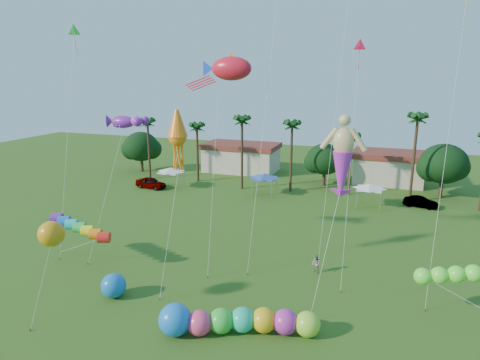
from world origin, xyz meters
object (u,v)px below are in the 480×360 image
(car_b, at_px, (420,202))
(spectator_b, at_px, (316,264))
(caterpillar_inflatable, at_px, (233,321))
(blue_ball, at_px, (114,285))
(car_a, at_px, (151,183))

(car_b, bearing_deg, spectator_b, 169.83)
(spectator_b, bearing_deg, caterpillar_inflatable, -56.54)
(spectator_b, distance_m, blue_ball, 16.45)
(car_a, bearing_deg, caterpillar_inflatable, -133.48)
(car_a, height_order, blue_ball, blue_ball)
(blue_ball, bearing_deg, car_a, 116.06)
(car_a, height_order, car_b, car_a)
(blue_ball, bearing_deg, car_b, 54.19)
(caterpillar_inflatable, bearing_deg, car_a, 109.36)
(car_b, xyz_separation_m, spectator_b, (-9.30, -22.73, 0.14))
(car_a, distance_m, car_b, 37.09)
(blue_ball, bearing_deg, spectator_b, 33.71)
(car_a, xyz_separation_m, spectator_b, (27.65, -19.41, 0.01))
(car_a, bearing_deg, spectator_b, -117.40)
(car_a, xyz_separation_m, blue_ball, (13.96, -28.54, 0.14))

